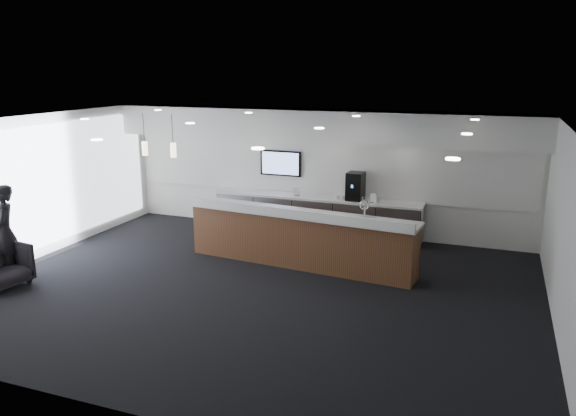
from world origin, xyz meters
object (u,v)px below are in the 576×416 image
at_px(coffee_machine, 355,186).
at_px(lounge_guest, 5,233).
at_px(service_counter, 300,238).
at_px(armchair, 1,266).

xyz_separation_m(coffee_machine, lounge_guest, (-5.55, -4.79, -0.36)).
bearing_deg(service_counter, armchair, -141.67).
height_order(coffee_machine, armchair, coffee_machine).
relative_size(service_counter, coffee_machine, 7.60).
bearing_deg(armchair, lounge_guest, 36.22).
xyz_separation_m(service_counter, coffee_machine, (0.61, 2.13, 0.69)).
relative_size(service_counter, lounge_guest, 2.69).
distance_m(coffee_machine, armchair, 7.49).
height_order(service_counter, armchair, service_counter).
bearing_deg(lounge_guest, armchair, -14.38).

